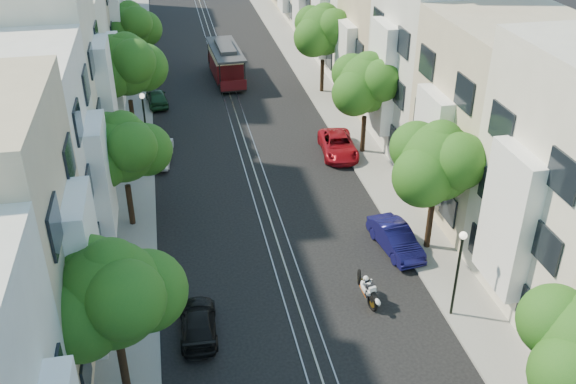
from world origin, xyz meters
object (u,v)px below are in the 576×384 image
tree_w_c (127,66)px  lamp_west (144,116)px  tree_w_b (124,150)px  parked_car_w_near (198,323)px  tree_w_d (131,27)px  parked_car_e_mid (396,238)px  parked_car_e_far (338,145)px  sportbike_rider (367,289)px  lamp_east (459,262)px  tree_e_b (439,164)px  tree_w_a (113,297)px  parked_car_w_mid (160,152)px  tree_e_c (367,85)px  parked_car_w_far (157,97)px  cable_car (226,61)px  tree_e_d (324,31)px

tree_w_c → lamp_west: size_ratio=1.71×
tree_w_b → parked_car_w_near: size_ratio=1.69×
lamp_west → tree_w_c: bearing=105.8°
tree_w_d → lamp_west: size_ratio=1.57×
lamp_west → parked_car_w_near: size_ratio=1.12×
parked_car_e_mid → parked_car_e_far: 10.90m
sportbike_rider → lamp_east: bearing=-39.0°
tree_w_c → parked_car_w_near: bearing=-82.2°
tree_w_c → parked_car_e_mid: tree_w_c is taller
tree_e_b → tree_w_c: (-14.40, 16.00, 0.34)m
tree_w_a → tree_w_d: size_ratio=1.03×
tree_w_b → parked_car_w_mid: 8.37m
parked_car_e_far → lamp_east: bearing=-82.5°
lamp_west → tree_e_c: bearing=-8.5°
tree_e_b → parked_car_e_mid: 4.41m
tree_w_a → sportbike_rider: 11.45m
tree_w_a → tree_w_b: tree_w_a is taller
tree_w_b → parked_car_w_mid: size_ratio=1.62×
tree_e_b → parked_car_e_far: (-1.66, 11.11, -4.10)m
tree_e_c → parked_car_w_far: size_ratio=1.84×
tree_w_a → parked_car_e_mid: (12.74, 7.21, -4.08)m
tree_e_b → tree_w_b: size_ratio=1.07×
lamp_west → tree_e_b: bearing=-43.8°
tree_w_b → tree_w_d: size_ratio=0.96×
parked_car_e_mid → parked_car_w_far: (-11.20, 21.61, -0.05)m
parked_car_w_mid → tree_w_b: bearing=85.6°
tree_w_b → tree_w_d: 22.00m
sportbike_rider → tree_w_b: bearing=126.0°
parked_car_w_far → parked_car_e_far: bearing=130.0°
tree_w_b → parked_car_w_far: tree_w_b is taller
tree_w_d → parked_car_w_near: tree_w_d is taller
tree_w_a → parked_car_w_mid: (1.54, 19.32, -4.10)m
cable_car → lamp_west: bearing=-118.8°
lamp_west → tree_w_b: bearing=-96.0°
parked_car_w_near → parked_car_w_mid: size_ratio=0.96×
tree_e_d → cable_car: bearing=149.2°
tree_e_c → cable_car: 17.10m
cable_car → tree_e_b: bearing=-77.7°
tree_w_b → tree_w_c: tree_w_c is taller
parked_car_w_near → parked_car_w_mid: 16.34m
cable_car → parked_car_e_far: bearing=-73.0°
tree_e_d → parked_car_w_far: bearing=-179.2°
tree_w_d → parked_car_e_mid: (12.74, -26.79, -3.95)m
tree_w_c → parked_car_e_far: (12.74, -4.89, -4.44)m
parked_car_w_near → lamp_east: bearing=176.7°
lamp_west → parked_car_e_mid: bearing=-47.1°
tree_w_a → parked_car_w_far: 29.16m
parked_car_e_far → tree_w_a: bearing=-120.1°
tree_e_c → parked_car_w_far: (-12.86, 10.82, -4.00)m
parked_car_w_mid → sportbike_rider: bearing=126.0°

